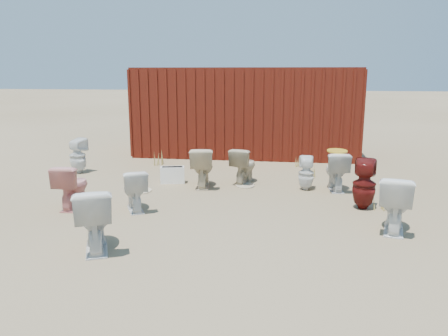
# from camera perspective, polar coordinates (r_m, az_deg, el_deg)

# --- Properties ---
(ground) EXTENTS (100.00, 100.00, 0.00)m
(ground) POSITION_cam_1_polar(r_m,az_deg,el_deg) (7.61, -0.63, -5.01)
(ground) COLOR brown
(ground) RESTS_ON ground
(shipping_container) EXTENTS (6.00, 2.40, 2.40)m
(shipping_container) POSITION_cam_1_polar(r_m,az_deg,el_deg) (12.48, 2.96, 7.42)
(shipping_container) COLOR #530E0D
(shipping_container) RESTS_ON ground
(toilet_front_a) EXTENTS (0.77, 0.95, 0.85)m
(toilet_front_a) POSITION_cam_1_polar(r_m,az_deg,el_deg) (5.93, -16.62, -6.34)
(toilet_front_a) COLOR white
(toilet_front_a) RESTS_ON ground
(toilet_front_pink) EXTENTS (0.45, 0.76, 0.76)m
(toilet_front_pink) POSITION_cam_1_polar(r_m,az_deg,el_deg) (7.87, -19.21, -2.24)
(toilet_front_pink) COLOR #E18882
(toilet_front_pink) RESTS_ON ground
(toilet_front_c) EXTENTS (0.67, 0.80, 0.71)m
(toilet_front_c) POSITION_cam_1_polar(r_m,az_deg,el_deg) (7.46, -11.64, -2.80)
(toilet_front_c) COLOR white
(toilet_front_c) RESTS_ON ground
(toilet_front_maroon) EXTENTS (0.46, 0.46, 0.86)m
(toilet_front_maroon) POSITION_cam_1_polar(r_m,az_deg,el_deg) (7.74, 17.84, -2.04)
(toilet_front_maroon) COLOR #5C120F
(toilet_front_maroon) RESTS_ON ground
(toilet_front_e) EXTENTS (0.64, 0.91, 0.84)m
(toilet_front_e) POSITION_cam_1_polar(r_m,az_deg,el_deg) (6.82, 21.44, -4.30)
(toilet_front_e) COLOR white
(toilet_front_e) RESTS_ON ground
(toilet_back_a) EXTENTS (0.47, 0.47, 0.81)m
(toilet_back_a) POSITION_cam_1_polar(r_m,az_deg,el_deg) (10.55, -18.57, 1.52)
(toilet_back_a) COLOR white
(toilet_back_a) RESTS_ON ground
(toilet_back_beige_left) EXTENTS (0.55, 0.85, 0.82)m
(toilet_back_beige_left) POSITION_cam_1_polar(r_m,az_deg,el_deg) (8.80, -2.86, 0.12)
(toilet_back_beige_left) COLOR beige
(toilet_back_beige_left) RESTS_ON ground
(toilet_back_beige_right) EXTENTS (0.60, 0.82, 0.75)m
(toilet_back_beige_right) POSITION_cam_1_polar(r_m,az_deg,el_deg) (9.11, 2.61, 0.33)
(toilet_back_beige_right) COLOR #C1B08D
(toilet_back_beige_right) RESTS_ON ground
(toilet_back_yellowlid) EXTENTS (0.48, 0.78, 0.77)m
(toilet_back_yellowlid) POSITION_cam_1_polar(r_m,az_deg,el_deg) (8.83, 14.43, -0.36)
(toilet_back_yellowlid) COLOR silver
(toilet_back_yellowlid) RESTS_ON ground
(toilet_back_e) EXTENTS (0.30, 0.31, 0.67)m
(toilet_back_e) POSITION_cam_1_polar(r_m,az_deg,el_deg) (8.73, 10.68, -0.67)
(toilet_back_e) COLOR white
(toilet_back_e) RESTS_ON ground
(yellow_lid) EXTENTS (0.39, 0.49, 0.02)m
(yellow_lid) POSITION_cam_1_polar(r_m,az_deg,el_deg) (8.76, 14.57, 2.18)
(yellow_lid) COLOR gold
(yellow_lid) RESTS_ON toilet_back_yellowlid
(loose_tank) EXTENTS (0.53, 0.31, 0.35)m
(loose_tank) POSITION_cam_1_polar(r_m,az_deg,el_deg) (9.20, -6.74, -0.91)
(loose_tank) COLOR white
(loose_tank) RESTS_ON ground
(loose_lid_near) EXTENTS (0.40, 0.51, 0.02)m
(loose_lid_near) POSITION_cam_1_polar(r_m,az_deg,el_deg) (8.94, 2.77, -2.29)
(loose_lid_near) COLOR tan
(loose_lid_near) RESTS_ON ground
(loose_lid_far) EXTENTS (0.41, 0.51, 0.02)m
(loose_lid_far) POSITION_cam_1_polar(r_m,az_deg,el_deg) (8.69, -10.63, -2.94)
(loose_lid_far) COLOR beige
(loose_lid_far) RESTS_ON ground
(weed_clump_a) EXTENTS (0.36, 0.36, 0.32)m
(weed_clump_a) POSITION_cam_1_polar(r_m,az_deg,el_deg) (11.06, -8.38, 1.22)
(weed_clump_a) COLOR olive
(weed_clump_a) RESTS_ON ground
(weed_clump_b) EXTENTS (0.32, 0.32, 0.27)m
(weed_clump_b) POSITION_cam_1_polar(r_m,az_deg,el_deg) (9.97, 2.33, -0.01)
(weed_clump_b) COLOR olive
(weed_clump_b) RESTS_ON ground
(weed_clump_c) EXTENTS (0.36, 0.36, 0.28)m
(weed_clump_c) POSITION_cam_1_polar(r_m,az_deg,el_deg) (9.86, 11.53, -0.38)
(weed_clump_c) COLOR olive
(weed_clump_c) RESTS_ON ground
(weed_clump_d) EXTENTS (0.30, 0.30, 0.23)m
(weed_clump_d) POSITION_cam_1_polar(r_m,az_deg,el_deg) (11.10, -3.05, 1.14)
(weed_clump_d) COLOR olive
(weed_clump_d) RESTS_ON ground
(weed_clump_e) EXTENTS (0.34, 0.34, 0.28)m
(weed_clump_e) POSITION_cam_1_polar(r_m,az_deg,el_deg) (10.90, 9.97, 0.90)
(weed_clump_e) COLOR olive
(weed_clump_e) RESTS_ON ground
(weed_clump_f) EXTENTS (0.28, 0.28, 0.24)m
(weed_clump_f) POSITION_cam_1_polar(r_m,az_deg,el_deg) (7.85, 19.83, -4.30)
(weed_clump_f) COLOR olive
(weed_clump_f) RESTS_ON ground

